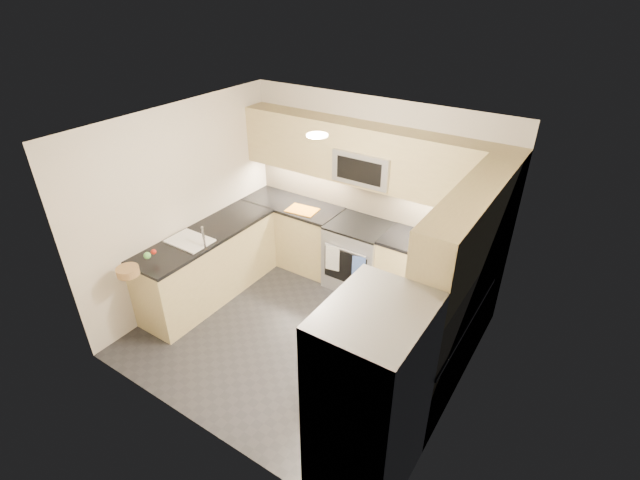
{
  "coord_description": "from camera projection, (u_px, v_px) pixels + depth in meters",
  "views": [
    {
      "loc": [
        2.48,
        -3.42,
        3.79
      ],
      "look_at": [
        0.0,
        0.35,
        1.15
      ],
      "focal_mm": 26.0,
      "sensor_mm": 36.0,
      "label": 1
    }
  ],
  "objects": [
    {
      "name": "ceiling",
      "position": [
        299.0,
        130.0,
        4.3
      ],
      "size": [
        3.6,
        3.2,
        0.02
      ],
      "primitive_type": "cube",
      "color": "beige",
      "rests_on": "wall_back"
    },
    {
      "name": "countertop_back_left",
      "position": [
        293.0,
        204.0,
        6.55
      ],
      "size": [
        1.42,
        0.63,
        0.04
      ],
      "primitive_type": "cube",
      "color": "black",
      "rests_on": "base_cab_back_left"
    },
    {
      "name": "refrigerator",
      "position": [
        370.0,
        401.0,
        3.59
      ],
      "size": [
        0.7,
        0.9,
        1.8
      ],
      "primitive_type": "cube",
      "color": "#93959A",
      "rests_on": "floor"
    },
    {
      "name": "microwave_door",
      "position": [
        359.0,
        171.0,
        5.56
      ],
      "size": [
        0.6,
        0.01,
        0.28
      ],
      "primitive_type": "cube",
      "color": "black",
      "rests_on": "microwave"
    },
    {
      "name": "fruit_apple",
      "position": [
        154.0,
        252.0,
        5.19
      ],
      "size": [
        0.06,
        0.06,
        0.06
      ],
      "primitive_type": "sphere",
      "color": "red",
      "rests_on": "fruit_basket"
    },
    {
      "name": "fridge_handle_left",
      "position": [
        317.0,
        391.0,
        3.61
      ],
      "size": [
        0.02,
        0.02,
        1.2
      ],
      "primitive_type": "cylinder",
      "color": "#B2B5BA",
      "rests_on": "refrigerator"
    },
    {
      "name": "wall_back",
      "position": [
        372.0,
        193.0,
        6.08
      ],
      "size": [
        3.6,
        0.02,
        2.5
      ],
      "primitive_type": "cube",
      "color": "beige",
      "rests_on": "floor"
    },
    {
      "name": "dish_towel_check",
      "position": [
        332.0,
        258.0,
        6.02
      ],
      "size": [
        0.19,
        0.05,
        0.36
      ],
      "primitive_type": "cube",
      "rotation": [
        0.0,
        0.0,
        0.17
      ],
      "color": "silver",
      "rests_on": "oven_handle"
    },
    {
      "name": "floor",
      "position": [
        304.0,
        335.0,
        5.56
      ],
      "size": [
        3.6,
        3.2,
        0.0
      ],
      "primitive_type": "cube",
      "color": "#25252A",
      "rests_on": "ground"
    },
    {
      "name": "gas_range",
      "position": [
        358.0,
        256.0,
        6.25
      ],
      "size": [
        0.76,
        0.65,
        0.91
      ],
      "primitive_type": "cube",
      "color": "#ABADB3",
      "rests_on": "floor"
    },
    {
      "name": "countertop_peninsula",
      "position": [
        205.0,
        234.0,
        5.81
      ],
      "size": [
        0.63,
        2.0,
        0.04
      ],
      "primitive_type": "cube",
      "color": "black",
      "rests_on": "base_cab_peninsula"
    },
    {
      "name": "base_cab_back_right",
      "position": [
        435.0,
        281.0,
        5.75
      ],
      "size": [
        1.42,
        0.6,
        0.9
      ],
      "primitive_type": "cube",
      "color": "tan",
      "rests_on": "floor"
    },
    {
      "name": "fruit_pear",
      "position": [
        147.0,
        256.0,
        5.12
      ],
      "size": [
        0.08,
        0.08,
        0.08
      ],
      "primitive_type": "sphere",
      "color": "#5CBC50",
      "rests_on": "fruit_basket"
    },
    {
      "name": "base_cab_back_left",
      "position": [
        294.0,
        233.0,
        6.79
      ],
      "size": [
        1.42,
        0.6,
        0.9
      ],
      "primitive_type": "cube",
      "color": "tan",
      "rests_on": "floor"
    },
    {
      "name": "microwave",
      "position": [
        367.0,
        166.0,
        5.71
      ],
      "size": [
        0.76,
        0.4,
        0.4
      ],
      "primitive_type": "cube",
      "color": "#A2A3AA",
      "rests_on": "upper_cab_back"
    },
    {
      "name": "fruit_basket",
      "position": [
        128.0,
        271.0,
        4.98
      ],
      "size": [
        0.3,
        0.3,
        0.09
      ],
      "primitive_type": "cylinder",
      "rotation": [
        0.0,
        0.0,
        0.29
      ],
      "color": "#A27A4C",
      "rests_on": "countertop_peninsula"
    },
    {
      "name": "oven_handle",
      "position": [
        345.0,
        250.0,
        5.86
      ],
      "size": [
        0.6,
        0.02,
        0.02
      ],
      "primitive_type": "cylinder",
      "rotation": [
        0.0,
        1.57,
        0.0
      ],
      "color": "#B2B5BA",
      "rests_on": "gas_range"
    },
    {
      "name": "base_cab_right",
      "position": [
        432.0,
        348.0,
        4.73
      ],
      "size": [
        0.6,
        1.7,
        0.9
      ],
      "primitive_type": "cube",
      "color": "tan",
      "rests_on": "floor"
    },
    {
      "name": "fridge_handle_right",
      "position": [
        341.0,
        363.0,
        3.87
      ],
      "size": [
        0.02,
        0.02,
        1.2
      ],
      "primitive_type": "cylinder",
      "color": "#B2B5BA",
      "rests_on": "refrigerator"
    },
    {
      "name": "countertop_right",
      "position": [
        438.0,
        312.0,
        4.49
      ],
      "size": [
        0.63,
        1.7,
        0.04
      ],
      "primitive_type": "cube",
      "color": "black",
      "rests_on": "base_cab_right"
    },
    {
      "name": "dish_towel_blue",
      "position": [
        359.0,
        267.0,
        5.83
      ],
      "size": [
        0.16,
        0.07,
        0.32
      ],
      "primitive_type": "cube",
      "rotation": [
        0.0,
        0.0,
        0.37
      ],
      "color": "#375199",
      "rests_on": "oven_handle"
    },
    {
      "name": "wall_right",
      "position": [
        469.0,
        303.0,
        4.07
      ],
      "size": [
        0.02,
        3.2,
        2.5
      ],
      "primitive_type": "cube",
      "color": "beige",
      "rests_on": "floor"
    },
    {
      "name": "upper_cab_back",
      "position": [
        368.0,
        156.0,
        5.67
      ],
      "size": [
        3.6,
        0.35,
        0.75
      ],
      "primitive_type": "cube",
      "color": "tan",
      "rests_on": "wall_back"
    },
    {
      "name": "backsplash_right",
      "position": [
        482.0,
        283.0,
        4.43
      ],
      "size": [
        0.01,
        2.3,
        0.51
      ],
      "primitive_type": "cube",
      "color": "tan",
      "rests_on": "wall_right"
    },
    {
      "name": "range_cooktop",
      "position": [
        359.0,
        226.0,
        6.02
      ],
      "size": [
        0.76,
        0.65,
        0.03
      ],
      "primitive_type": "cube",
      "color": "black",
      "rests_on": "gas_range"
    },
    {
      "name": "sink_basin",
      "position": [
        190.0,
        246.0,
        5.65
      ],
      "size": [
        0.52,
        0.38,
        0.16
      ],
      "primitive_type": "cube",
      "color": "white",
      "rests_on": "base_cab_peninsula"
    },
    {
      "name": "upper_cab_right",
      "position": [
        470.0,
        228.0,
        4.07
      ],
      "size": [
        0.35,
        1.95,
        0.75
      ],
      "primitive_type": "cube",
      "color": "tan",
      "rests_on": "wall_right"
    },
    {
      "name": "base_cab_peninsula",
      "position": [
        209.0,
        266.0,
        6.04
      ],
      "size": [
        0.6,
        2.0,
        0.9
      ],
      "primitive_type": "cube",
      "color": "tan",
      "rests_on": "floor"
    },
    {
      "name": "faucet",
      "position": [
        204.0,
        237.0,
        5.42
      ],
      "size": [
        0.03,
        0.03,
        0.28
      ],
      "primitive_type": "cylinder",
      "color": "silver",
      "rests_on": "countertop_peninsula"
    },
    {
      "name": "oven_door_glass",
      "position": [
        345.0,
        267.0,
        6.01
      ],
      "size": [
        0.62,
        0.02,
        0.45
      ],
      "primitive_type": "cube",
      "color": "black",
      "rests_on": "gas_range"
    },
    {
      "name": "utensil_bowl",
      "position": [
        457.0,
        246.0,
        5.36
      ],
      "size": [
        0.38,
        0.38,
        0.17
      ],
      "primitive_type": "cylinder",
      "rotation": [
        0.0,
        0.0,
        -0.34
      ],
      "color": "#52BF54",
      "rests_on": "countertop_back_right"
    },
    {
      "name": "wall_front",
      "position": [
        189.0,
        330.0,
        3.77
      ],
      "size": [
        3.6,
        0.02,
        2.5
      ],
      "primitive_type": "cube",
      "color": "beige",
      "rests_on": "floor"
    },
    {
      "name": "cutting_board",
      "position": [
        302.0,
        210.0,
        6.34
      ],
      "size": [
        0.44,
        0.33,
        0.01
      ],
      "primitive_type": "cube",
      "rotation": [
        0.0,
        0.0,
        0.1
      ],
      "color": "orange",
      "rests_on": "countertop_back_left"
    },
    {
      "name": "wall_left",
      "position": [
        184.0,
        205.0,
        5.78
      ],
      "size": [
        0.02,
        3.2,
        2.5
      ],
      "primitive_type": "cube",
      "color": "beige",
      "rests_on": "floor"
    },
    {
      "name": "backsplash_back",
      "position": [
        372.0,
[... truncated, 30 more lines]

